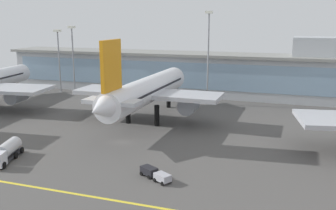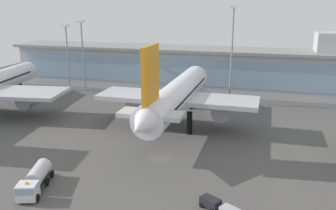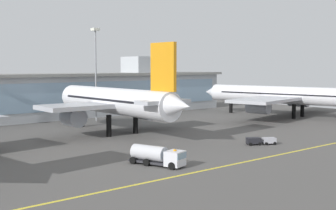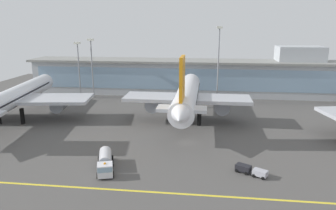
% 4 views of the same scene
% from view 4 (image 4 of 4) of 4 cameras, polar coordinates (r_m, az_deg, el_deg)
% --- Properties ---
extents(ground_plane, '(180.00, 180.00, 0.00)m').
position_cam_4_polar(ground_plane, '(71.40, 3.54, -6.81)').
color(ground_plane, '#514F4C').
extents(taxiway_centreline_stripe, '(144.00, 0.50, 0.01)m').
position_cam_4_polar(taxiway_centreline_stripe, '(51.56, 1.97, -15.65)').
color(taxiway_centreline_stripe, yellow).
rests_on(taxiway_centreline_stripe, ground).
extents(terminal_building, '(125.38, 14.00, 17.96)m').
position_cam_4_polar(terminal_building, '(118.85, 5.95, 5.18)').
color(terminal_building, '#ADB2B7').
rests_on(terminal_building, ground).
extents(airliner_near_left, '(41.77, 55.07, 17.39)m').
position_cam_4_polar(airliner_near_left, '(95.50, -25.91, 1.19)').
color(airliner_near_left, black).
rests_on(airliner_near_left, ground).
extents(airliner_near_right, '(33.53, 48.14, 19.32)m').
position_cam_4_polar(airliner_near_right, '(84.51, 3.43, 1.59)').
color(airliner_near_right, black).
rests_on(airliner_near_right, ground).
extents(fuel_tanker_truck, '(5.18, 9.36, 2.90)m').
position_cam_4_polar(fuel_tanker_truck, '(59.42, -11.21, -10.04)').
color(fuel_tanker_truck, black).
rests_on(fuel_tanker_truck, ground).
extents(baggage_tug_near, '(5.61, 4.16, 1.40)m').
position_cam_4_polar(baggage_tug_near, '(58.84, 14.65, -11.27)').
color(baggage_tug_near, black).
rests_on(baggage_tug_near, ground).
extents(apron_light_mast_west, '(1.80, 1.80, 20.77)m').
position_cam_4_polar(apron_light_mast_west, '(115.57, -13.56, 8.10)').
color(apron_light_mast_west, gray).
rests_on(apron_light_mast_west, ground).
extents(apron_light_mast_centre, '(1.80, 1.80, 19.68)m').
position_cam_4_polar(apron_light_mast_centre, '(116.12, -15.80, 7.68)').
color(apron_light_mast_centre, gray).
rests_on(apron_light_mast_centre, ground).
extents(apron_light_mast_east, '(1.80, 1.80, 24.98)m').
position_cam_4_polar(apron_light_mast_east, '(105.21, 9.08, 9.01)').
color(apron_light_mast_east, gray).
rests_on(apron_light_mast_east, ground).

